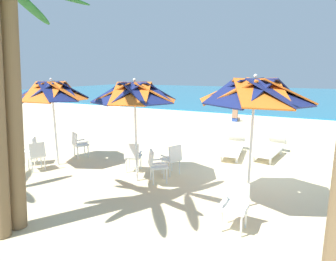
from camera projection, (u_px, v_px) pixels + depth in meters
The scene contains 17 objects.
ground_plane at pixel (256, 172), 7.93m from camera, with size 80.00×80.00×0.00m, color beige.
sea at pixel (295, 96), 33.33m from camera, with size 80.00×36.00×0.10m, color teal.
surf_foam at pixel (284, 118), 17.32m from camera, with size 80.00×0.70×0.01m, color white.
beach_umbrella_0 at pixel (254, 93), 5.40m from camera, with size 2.27×2.27×2.80m.
plastic_chair_0 at pixel (236, 203), 4.99m from camera, with size 0.46×0.48×0.87m.
beach_umbrella_1 at pixel (135, 93), 6.83m from camera, with size 2.18×2.18×2.69m.
plastic_chair_1 at pixel (172, 158), 7.65m from camera, with size 0.61×0.59×0.87m.
plastic_chair_2 at pixel (156, 164), 7.12m from camera, with size 0.63×0.63×0.87m.
plastic_chair_3 at pixel (133, 155), 7.88m from camera, with size 0.56×0.59×0.87m.
beach_umbrella_2 at pixel (52, 92), 8.13m from camera, with size 2.10×2.10×2.67m.
plastic_chair_4 at pixel (31, 149), 8.53m from camera, with size 0.63×0.63×0.87m.
plastic_chair_5 at pixel (79, 143), 9.22m from camera, with size 0.60×0.61×0.87m.
plastic_chair_6 at pixel (36, 154), 7.97m from camera, with size 0.59×0.57×0.87m.
sun_lounger_1 at pixel (270, 148), 9.38m from camera, with size 0.97×2.22×0.62m.
sun_lounger_2 at pixel (233, 147), 9.55m from camera, with size 0.82×2.19×0.62m.
palm_tree_0 at pixel (9, 73), 4.66m from camera, with size 2.87×2.71×4.37m.
beachgoer_seated at pixel (235, 116), 16.27m from camera, with size 0.30×0.93×0.92m.
Camera 1 is at (1.06, -7.85, 2.83)m, focal length 29.31 mm.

